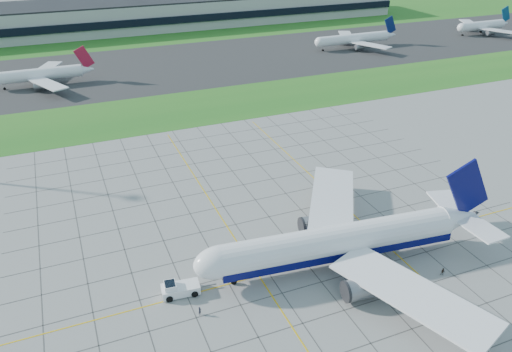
{
  "coord_description": "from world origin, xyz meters",
  "views": [
    {
      "loc": [
        -38.71,
        -69.89,
        60.76
      ],
      "look_at": [
        -0.28,
        22.94,
        7.0
      ],
      "focal_mm": 35.0,
      "sensor_mm": 36.0,
      "label": 1
    }
  ],
  "objects": [
    {
      "name": "pushback_tug",
      "position": [
        -25.15,
        -1.1,
        1.22
      ],
      "size": [
        9.96,
        4.05,
        2.74
      ],
      "rotation": [
        0.0,
        0.0,
        -0.1
      ],
      "color": "white",
      "rests_on": "ground"
    },
    {
      "name": "terminal",
      "position": [
        40.0,
        229.87,
        7.89
      ],
      "size": [
        260.0,
        43.0,
        15.8
      ],
      "color": "#B7B7B2",
      "rests_on": "ground"
    },
    {
      "name": "ground",
      "position": [
        0.0,
        0.0,
        0.0
      ],
      "size": [
        1400.0,
        1400.0,
        0.0
      ],
      "primitive_type": "plane",
      "color": "#969691",
      "rests_on": "ground"
    },
    {
      "name": "airliner",
      "position": [
        5.67,
        -4.49,
        5.2
      ],
      "size": [
        60.34,
        60.86,
        19.01
      ],
      "rotation": [
        0.0,
        0.0,
        -0.1
      ],
      "color": "white",
      "rests_on": "ground"
    },
    {
      "name": "crew_far",
      "position": [
        22.02,
        -15.0,
        0.78
      ],
      "size": [
        0.96,
        0.96,
        1.57
      ],
      "primitive_type": "imported",
      "rotation": [
        0.0,
        0.0,
        -0.78
      ],
      "color": "black",
      "rests_on": "ground"
    },
    {
      "name": "crew_near",
      "position": [
        -23.18,
        -7.51,
        0.82
      ],
      "size": [
        0.71,
        0.69,
        1.64
      ],
      "primitive_type": "imported",
      "rotation": [
        0.0,
        0.0,
        0.72
      ],
      "color": "black",
      "rests_on": "ground"
    },
    {
      "name": "asphalt_taxiway",
      "position": [
        0.0,
        145.0,
        0.03
      ],
      "size": [
        700.0,
        75.0,
        0.04
      ],
      "primitive_type": "cube",
      "color": "#383838",
      "rests_on": "ground"
    },
    {
      "name": "distant_jet_3",
      "position": [
        184.04,
        141.82,
        4.48
      ],
      "size": [
        33.79,
        42.66,
        14.08
      ],
      "color": "white",
      "rests_on": "ground"
    },
    {
      "name": "grass_median",
      "position": [
        0.0,
        90.0,
        0.02
      ],
      "size": [
        700.0,
        35.0,
        0.04
      ],
      "primitive_type": "cube",
      "color": "#1D5F1B",
      "rests_on": "ground"
    },
    {
      "name": "apron_markings",
      "position": [
        0.43,
        11.09,
        0.02
      ],
      "size": [
        120.0,
        130.0,
        0.03
      ],
      "color": "#474744",
      "rests_on": "ground"
    },
    {
      "name": "distant_jet_1",
      "position": [
        -43.16,
        136.29,
        4.48
      ],
      "size": [
        36.04,
        42.66,
        14.08
      ],
      "color": "white",
      "rests_on": "ground"
    },
    {
      "name": "distant_jet_2",
      "position": [
        101.59,
        141.75,
        4.49
      ],
      "size": [
        43.93,
        42.66,
        14.08
      ],
      "color": "white",
      "rests_on": "ground"
    },
    {
      "name": "grass_far",
      "position": [
        0.0,
        255.0,
        0.02
      ],
      "size": [
        700.0,
        145.0,
        0.04
      ],
      "primitive_type": "cube",
      "color": "#1D5F1B",
      "rests_on": "ground"
    }
  ]
}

